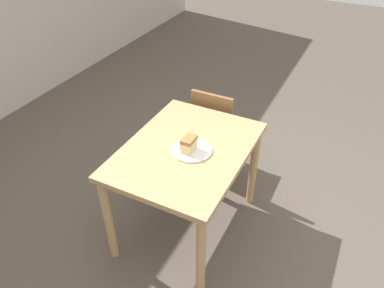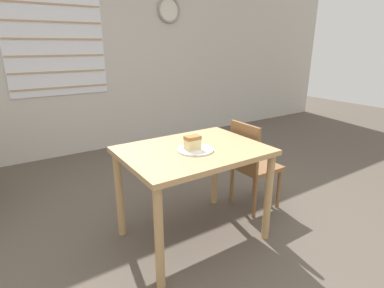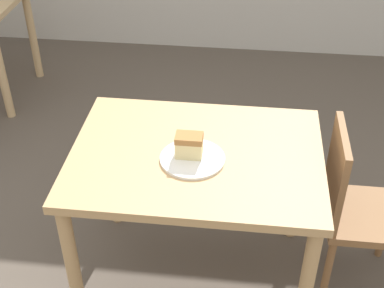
{
  "view_description": "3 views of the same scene",
  "coord_description": "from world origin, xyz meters",
  "px_view_note": "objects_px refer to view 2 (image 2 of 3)",
  "views": [
    {
      "loc": [
        -1.76,
        -0.56,
        2.3
      ],
      "look_at": [
        0.01,
        0.33,
        0.84
      ],
      "focal_mm": 35.0,
      "sensor_mm": 36.0,
      "label": 1
    },
    {
      "loc": [
        -1.16,
        -1.41,
        1.53
      ],
      "look_at": [
        0.01,
        0.37,
        0.82
      ],
      "focal_mm": 28.0,
      "sensor_mm": 36.0,
      "label": 2
    },
    {
      "loc": [
        0.22,
        -1.41,
        2.14
      ],
      "look_at": [
        0.01,
        0.35,
        0.85
      ],
      "focal_mm": 50.0,
      "sensor_mm": 36.0,
      "label": 3
    }
  ],
  "objects_px": {
    "dining_table_near": "(193,162)",
    "chair_near_window": "(252,163)",
    "cake_slice": "(193,142)",
    "plate": "(195,150)"
  },
  "relations": [
    {
      "from": "dining_table_near",
      "to": "chair_near_window",
      "type": "distance_m",
      "value": 0.75
    },
    {
      "from": "cake_slice",
      "to": "chair_near_window",
      "type": "bearing_deg",
      "value": 9.04
    },
    {
      "from": "dining_table_near",
      "to": "cake_slice",
      "type": "height_order",
      "value": "cake_slice"
    },
    {
      "from": "chair_near_window",
      "to": "cake_slice",
      "type": "height_order",
      "value": "cake_slice"
    },
    {
      "from": "chair_near_window",
      "to": "dining_table_near",
      "type": "bearing_deg",
      "value": 96.76
    },
    {
      "from": "chair_near_window",
      "to": "plate",
      "type": "height_order",
      "value": "chair_near_window"
    },
    {
      "from": "dining_table_near",
      "to": "chair_near_window",
      "type": "relative_size",
      "value": 1.24
    },
    {
      "from": "cake_slice",
      "to": "dining_table_near",
      "type": "bearing_deg",
      "value": 51.82
    },
    {
      "from": "plate",
      "to": "cake_slice",
      "type": "relative_size",
      "value": 2.42
    },
    {
      "from": "dining_table_near",
      "to": "chair_near_window",
      "type": "height_order",
      "value": "chair_near_window"
    }
  ]
}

